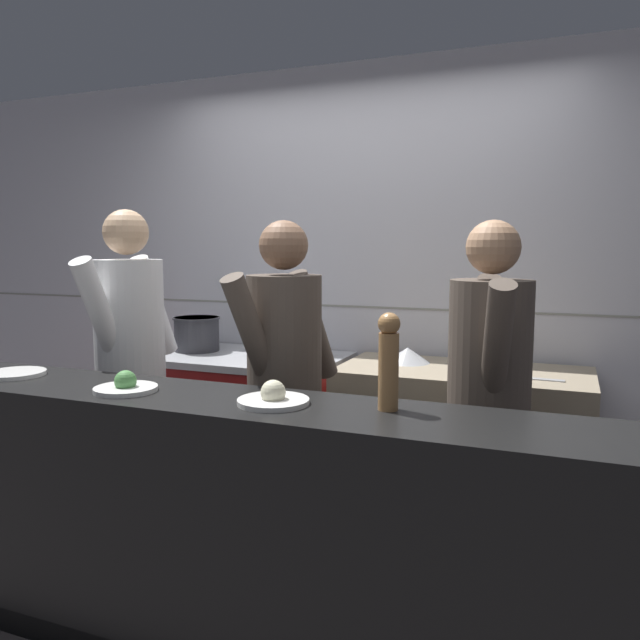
{
  "coord_description": "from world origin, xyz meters",
  "views": [
    {
      "loc": [
        1.17,
        -2.2,
        1.52
      ],
      "look_at": [
        0.02,
        0.67,
        1.15
      ],
      "focal_mm": 35.0,
      "sensor_mm": 36.0,
      "label": 1
    }
  ],
  "objects_px": {
    "plated_dish_main": "(15,374)",
    "chefs_knife": "(520,377)",
    "chef_head_cook": "(130,360)",
    "pepper_mill": "(389,359)",
    "stock_pot": "(197,333)",
    "sauce_pot": "(293,340)",
    "chef_line": "(488,399)",
    "plated_dish_dessert": "(273,398)",
    "oven_range": "(245,426)",
    "plated_dish_appetiser": "(126,386)",
    "mixing_bowl_steel": "(408,355)",
    "chef_sous": "(285,384)"
  },
  "relations": [
    {
      "from": "mixing_bowl_steel",
      "to": "plated_dish_appetiser",
      "type": "xyz_separation_m",
      "value": [
        -0.71,
        -1.47,
        0.07
      ]
    },
    {
      "from": "mixing_bowl_steel",
      "to": "oven_range",
      "type": "bearing_deg",
      "value": -175.33
    },
    {
      "from": "chefs_knife",
      "to": "pepper_mill",
      "type": "bearing_deg",
      "value": -106.31
    },
    {
      "from": "mixing_bowl_steel",
      "to": "plated_dish_appetiser",
      "type": "relative_size",
      "value": 1.05
    },
    {
      "from": "oven_range",
      "to": "stock_pot",
      "type": "bearing_deg",
      "value": 175.79
    },
    {
      "from": "chefs_knife",
      "to": "plated_dish_main",
      "type": "xyz_separation_m",
      "value": [
        -1.94,
        -1.21,
        0.1
      ]
    },
    {
      "from": "mixing_bowl_steel",
      "to": "chef_line",
      "type": "distance_m",
      "value": 0.94
    },
    {
      "from": "sauce_pot",
      "to": "mixing_bowl_steel",
      "type": "relative_size",
      "value": 1.17
    },
    {
      "from": "oven_range",
      "to": "chefs_knife",
      "type": "relative_size",
      "value": 3.47
    },
    {
      "from": "chefs_knife",
      "to": "chef_head_cook",
      "type": "xyz_separation_m",
      "value": [
        -1.84,
        -0.59,
        0.06
      ]
    },
    {
      "from": "oven_range",
      "to": "sauce_pot",
      "type": "height_order",
      "value": "sauce_pot"
    },
    {
      "from": "stock_pot",
      "to": "sauce_pot",
      "type": "height_order",
      "value": "sauce_pot"
    },
    {
      "from": "mixing_bowl_steel",
      "to": "chef_head_cook",
      "type": "relative_size",
      "value": 0.15
    },
    {
      "from": "pepper_mill",
      "to": "chef_line",
      "type": "height_order",
      "value": "chef_line"
    },
    {
      "from": "plated_dish_dessert",
      "to": "chef_sous",
      "type": "xyz_separation_m",
      "value": [
        -0.23,
        0.58,
        -0.09
      ]
    },
    {
      "from": "sauce_pot",
      "to": "chef_head_cook",
      "type": "height_order",
      "value": "chef_head_cook"
    },
    {
      "from": "chef_head_cook",
      "to": "plated_dish_appetiser",
      "type": "bearing_deg",
      "value": -52.5
    },
    {
      "from": "plated_dish_main",
      "to": "chef_sous",
      "type": "relative_size",
      "value": 0.15
    },
    {
      "from": "chef_head_cook",
      "to": "chef_line",
      "type": "height_order",
      "value": "chef_head_cook"
    },
    {
      "from": "stock_pot",
      "to": "plated_dish_main",
      "type": "bearing_deg",
      "value": -90.43
    },
    {
      "from": "oven_range",
      "to": "plated_dish_dessert",
      "type": "height_order",
      "value": "plated_dish_dessert"
    },
    {
      "from": "sauce_pot",
      "to": "plated_dish_main",
      "type": "bearing_deg",
      "value": -118.31
    },
    {
      "from": "stock_pot",
      "to": "plated_dish_main",
      "type": "xyz_separation_m",
      "value": [
        -0.01,
        -1.36,
        0.0
      ]
    },
    {
      "from": "pepper_mill",
      "to": "plated_dish_appetiser",
      "type": "bearing_deg",
      "value": -173.62
    },
    {
      "from": "chefs_knife",
      "to": "chef_sous",
      "type": "height_order",
      "value": "chef_sous"
    },
    {
      "from": "plated_dish_main",
      "to": "chefs_knife",
      "type": "bearing_deg",
      "value": 31.88
    },
    {
      "from": "plated_dish_appetiser",
      "to": "stock_pot",
      "type": "bearing_deg",
      "value": 113.33
    },
    {
      "from": "plated_dish_main",
      "to": "chef_sous",
      "type": "xyz_separation_m",
      "value": [
        0.99,
        0.56,
        -0.08
      ]
    },
    {
      "from": "oven_range",
      "to": "pepper_mill",
      "type": "relative_size",
      "value": 3.63
    },
    {
      "from": "mixing_bowl_steel",
      "to": "chef_head_cook",
      "type": "height_order",
      "value": "chef_head_cook"
    },
    {
      "from": "chefs_knife",
      "to": "plated_dish_dessert",
      "type": "distance_m",
      "value": 1.43
    },
    {
      "from": "chef_head_cook",
      "to": "oven_range",
      "type": "bearing_deg",
      "value": 69.86
    },
    {
      "from": "plated_dish_appetiser",
      "to": "chef_head_cook",
      "type": "xyz_separation_m",
      "value": [
        -0.52,
        0.68,
        -0.05
      ]
    },
    {
      "from": "plated_dish_main",
      "to": "chef_head_cook",
      "type": "relative_size",
      "value": 0.15
    },
    {
      "from": "sauce_pot",
      "to": "chef_sous",
      "type": "height_order",
      "value": "chef_sous"
    },
    {
      "from": "plated_dish_appetiser",
      "to": "chef_sous",
      "type": "height_order",
      "value": "chef_sous"
    },
    {
      "from": "oven_range",
      "to": "chef_sous",
      "type": "bearing_deg",
      "value": -50.92
    },
    {
      "from": "plated_dish_dessert",
      "to": "chef_sous",
      "type": "relative_size",
      "value": 0.15
    },
    {
      "from": "pepper_mill",
      "to": "stock_pot",
      "type": "bearing_deg",
      "value": 140.65
    },
    {
      "from": "plated_dish_appetiser",
      "to": "mixing_bowl_steel",
      "type": "bearing_deg",
      "value": 64.17
    },
    {
      "from": "sauce_pot",
      "to": "chef_line",
      "type": "height_order",
      "value": "chef_line"
    },
    {
      "from": "stock_pot",
      "to": "mixing_bowl_steel",
      "type": "distance_m",
      "value": 1.33
    },
    {
      "from": "stock_pot",
      "to": "sauce_pot",
      "type": "bearing_deg",
      "value": -5.37
    },
    {
      "from": "plated_dish_dessert",
      "to": "chef_head_cook",
      "type": "height_order",
      "value": "chef_head_cook"
    },
    {
      "from": "plated_dish_appetiser",
      "to": "plated_dish_dessert",
      "type": "bearing_deg",
      "value": 3.62
    },
    {
      "from": "oven_range",
      "to": "plated_dish_dessert",
      "type": "relative_size",
      "value": 4.74
    },
    {
      "from": "mixing_bowl_steel",
      "to": "plated_dish_dessert",
      "type": "xyz_separation_m",
      "value": [
        -0.12,
        -1.43,
        0.07
      ]
    },
    {
      "from": "stock_pot",
      "to": "mixing_bowl_steel",
      "type": "relative_size",
      "value": 1.18
    },
    {
      "from": "plated_dish_main",
      "to": "plated_dish_appetiser",
      "type": "xyz_separation_m",
      "value": [
        0.62,
        -0.06,
        0.01
      ]
    },
    {
      "from": "stock_pot",
      "to": "chef_line",
      "type": "distance_m",
      "value": 1.99
    }
  ]
}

